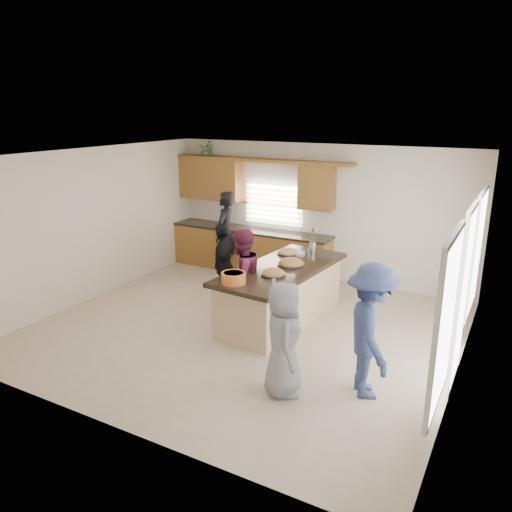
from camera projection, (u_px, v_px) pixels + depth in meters
The scene contains 18 objects.
floor at pixel (245, 328), 8.20m from camera, with size 6.50×6.50×0.00m, color beige.
room_shell at pixel (245, 215), 7.65m from camera, with size 6.52×6.02×2.81m.
back_cabinetry at pixel (249, 230), 10.91m from camera, with size 4.08×0.66×2.46m.
right_wall_glazing at pixel (463, 286), 6.22m from camera, with size 0.06×4.00×2.25m.
island at pixel (281, 295), 8.40m from camera, with size 1.38×2.79×0.95m.
platter_front at pixel (273, 274), 7.84m from camera, with size 0.40×0.40×0.16m.
platter_mid at pixel (291, 263), 8.35m from camera, with size 0.47×0.47×0.19m.
platter_back at pixel (288, 252), 8.98m from camera, with size 0.40×0.40×0.16m.
salad_bowl at pixel (233, 277), 7.47m from camera, with size 0.37×0.37×0.17m.
clear_cup at pixel (274, 283), 7.36m from camera, with size 0.07×0.07×0.11m, color white.
plate_stack at pixel (299, 254), 8.92m from camera, with size 0.22×0.22×0.04m, color #B18ECE.
flower_vase at pixel (313, 239), 9.10m from camera, with size 0.14×0.14×0.43m.
potted_plant at pixel (207, 149), 11.01m from camera, with size 0.35×0.31×0.39m, color #31712D.
woman_left_back at pixel (225, 233), 10.67m from camera, with size 0.66×0.43×1.80m, color black.
woman_left_mid at pixel (242, 278), 8.15m from camera, with size 0.79×0.62×1.63m, color #591A33.
woman_left_front at pixel (223, 264), 9.08m from camera, with size 0.88×0.37×1.51m, color black.
woman_right_back at pixel (371, 331), 6.10m from camera, with size 1.11×0.64×1.72m, color navy.
woman_right_front at pixel (283, 339), 6.15m from camera, with size 0.72×0.47×1.48m, color gray.
Camera 1 is at (3.76, -6.51, 3.49)m, focal length 35.00 mm.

